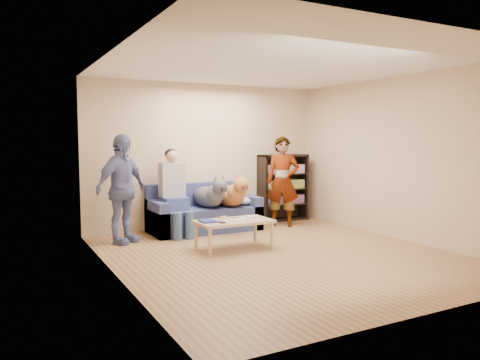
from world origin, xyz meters
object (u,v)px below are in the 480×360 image
person_seated (174,189)px  bookshelf (283,186)px  person_standing_right (283,182)px  person_standing_left (122,189)px  camera_silver (223,218)px  dog_gray (210,195)px  dog_tan (231,194)px  sofa (204,215)px  notebook_blue (208,221)px  coffee_table (234,223)px

person_seated → bookshelf: bearing=8.6°
person_standing_right → person_standing_left: (-2.97, -0.05, 0.02)m
camera_silver → dog_gray: dog_gray is taller
person_standing_right → dog_tan: size_ratio=1.41×
dog_gray → dog_tan: size_ratio=1.07×
camera_silver → sofa: (0.27, 1.34, -0.16)m
notebook_blue → person_seated: bearing=91.7°
camera_silver → dog_gray: bearing=74.7°
coffee_table → bookshelf: 2.60m
dog_tan → coffee_table: 1.39m
notebook_blue → person_standing_left: bearing=131.7°
person_standing_left → notebook_blue: bearing=-80.9°
dog_tan → dog_gray: bearing=171.7°
person_standing_left → person_standing_right: bearing=-31.7°
bookshelf → person_standing_right: bearing=-123.3°
person_standing_right → dog_gray: size_ratio=1.32×
dog_tan → coffee_table: dog_tan is taller
camera_silver → bookshelf: 2.61m
sofa → dog_tan: bearing=-27.7°
person_standing_right → notebook_blue: person_standing_right is taller
notebook_blue → sofa: (0.55, 1.41, -0.15)m
person_standing_right → person_standing_left: bearing=-144.3°
person_standing_right → dog_gray: 1.43m
notebook_blue → camera_silver: camera_silver is taller
camera_silver → coffee_table: camera_silver is taller
sofa → bookshelf: bearing=7.4°
person_seated → dog_gray: person_seated is taller
person_standing_left → camera_silver: bearing=-71.7°
sofa → person_standing_left: bearing=-167.5°
person_seated → bookshelf: person_seated is taller
sofa → person_seated: size_ratio=1.29×
person_standing_left → notebook_blue: size_ratio=6.48×
person_standing_right → sofa: size_ratio=0.87×
person_seated → dog_tan: 1.03m
person_standing_left → camera_silver: (1.24, -1.01, -0.40)m
notebook_blue → coffee_table: 0.41m
camera_silver → sofa: bearing=78.7°
sofa → dog_gray: 0.40m
coffee_table → bookshelf: bearing=41.0°
sofa → dog_tan: (0.43, -0.22, 0.36)m
person_seated → coffee_table: person_seated is taller
coffee_table → person_seated: bearing=108.2°
sofa → coffee_table: bearing=-95.7°
coffee_table → camera_silver: bearing=135.0°
camera_silver → dog_tan: bearing=58.0°
dog_gray → coffee_table: size_ratio=1.14×
person_standing_right → dog_gray: person_standing_right is taller
dog_gray → coffee_table: (-0.20, -1.29, -0.26)m
sofa → dog_gray: bearing=-72.6°
person_standing_right → notebook_blue: 2.34m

